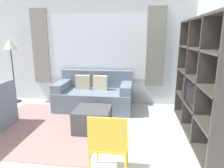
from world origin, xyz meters
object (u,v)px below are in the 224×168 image
ottoman (93,119)px  floor_lamp (10,48)px  shelving_unit (205,80)px  folding_chair (109,141)px  couch_main (94,95)px

ottoman → floor_lamp: size_ratio=0.39×
ottoman → floor_lamp: (-2.41, 1.36, 1.20)m
shelving_unit → folding_chair: bearing=-136.6°
floor_lamp → folding_chair: bearing=-42.4°
shelving_unit → floor_lamp: bearing=163.6°
couch_main → floor_lamp: size_ratio=1.08×
ottoman → folding_chair: 1.40m
shelving_unit → ottoman: (-1.92, -0.09, -0.78)m
floor_lamp → folding_chair: floor_lamp is taller
shelving_unit → couch_main: 2.50m
floor_lamp → shelving_unit: bearing=-16.4°
ottoman → folding_chair: (0.49, -1.27, 0.31)m
couch_main → floor_lamp: 2.45m
shelving_unit → couch_main: shelving_unit is taller
shelving_unit → ottoman: bearing=-177.4°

